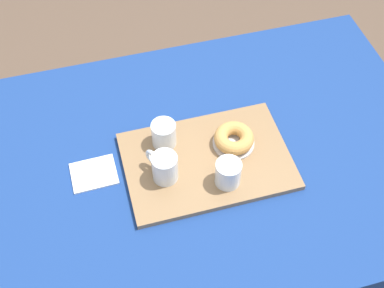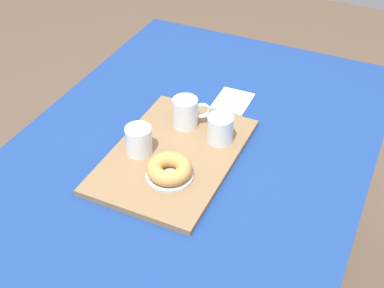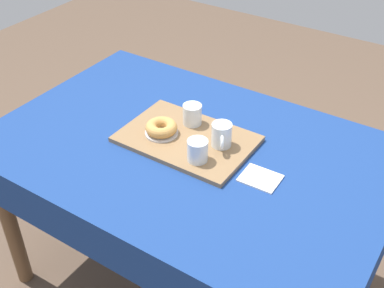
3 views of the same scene
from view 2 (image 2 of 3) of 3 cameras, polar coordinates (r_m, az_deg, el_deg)
name	(u,v)px [view 2 (image 2 of 3)]	position (r m, az deg, el deg)	size (l,w,h in m)	color
dining_table	(186,179)	(1.50, -0.70, -3.89)	(1.45, 0.97, 0.76)	navy
serving_tray	(174,155)	(1.43, -2.00, -1.26)	(0.48, 0.32, 0.02)	olive
tea_mug_left	(186,113)	(1.50, -0.67, 3.39)	(0.08, 0.10, 0.09)	white
water_glass_near	(139,141)	(1.41, -5.81, 0.32)	(0.07, 0.07, 0.08)	white
water_glass_far	(220,130)	(1.45, 3.09, 1.51)	(0.07, 0.07, 0.08)	white
donut_plate_left	(169,176)	(1.35, -2.48, -3.47)	(0.12, 0.12, 0.01)	silver
sugar_donut_left	(169,169)	(1.33, -2.50, -2.71)	(0.12, 0.12, 0.04)	tan
paper_napkin	(233,101)	(1.66, 4.47, 4.69)	(0.13, 0.11, 0.01)	white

